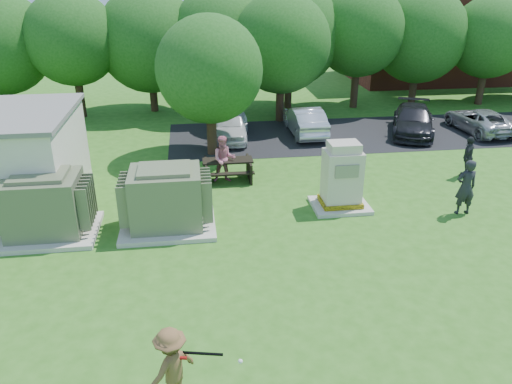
{
  "coord_description": "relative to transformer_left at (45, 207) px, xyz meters",
  "views": [
    {
      "loc": [
        -1.89,
        -10.09,
        7.58
      ],
      "look_at": [
        0.0,
        4.0,
        1.3
      ],
      "focal_mm": 35.0,
      "sensor_mm": 36.0,
      "label": 1
    }
  ],
  "objects": [
    {
      "name": "parking_strip",
      "position": [
        13.5,
        9.0,
        -0.96
      ],
      "size": [
        20.0,
        6.0,
        0.01
      ],
      "primitive_type": "cube",
      "color": "#232326",
      "rests_on": "ground"
    },
    {
      "name": "car_silver_b",
      "position": [
        19.29,
        8.58,
        -0.37
      ],
      "size": [
        2.21,
        4.41,
        1.2
      ],
      "primitive_type": "imported",
      "rotation": [
        0.0,
        0.0,
        3.19
      ],
      "color": "#A3A2A7",
      "rests_on": "ground"
    },
    {
      "name": "brick_building",
      "position": [
        24.5,
        22.5,
        3.03
      ],
      "size": [
        15.0,
        8.0,
        8.0
      ],
      "primitive_type": "cube",
      "color": "maroon",
      "rests_on": "ground"
    },
    {
      "name": "car_dark",
      "position": [
        15.78,
        8.71,
        -0.28
      ],
      "size": [
        3.64,
        5.16,
        1.39
      ],
      "primitive_type": "imported",
      "rotation": [
        0.0,
        0.0,
        -0.4
      ],
      "color": "black",
      "rests_on": "ground"
    },
    {
      "name": "car_silver_a",
      "position": [
        10.32,
        9.36,
        -0.27
      ],
      "size": [
        1.53,
        4.28,
        1.41
      ],
      "primitive_type": "imported",
      "rotation": [
        0.0,
        0.0,
        3.15
      ],
      "color": "silver",
      "rests_on": "ground"
    },
    {
      "name": "transformer_left",
      "position": [
        0.0,
        0.0,
        0.0
      ],
      "size": [
        3.0,
        2.4,
        2.07
      ],
      "color": "beige",
      "rests_on": "ground"
    },
    {
      "name": "tree_row",
      "position": [
        8.25,
        14.0,
        3.18
      ],
      "size": [
        41.3,
        13.3,
        7.3
      ],
      "color": "#47301E",
      "rests_on": "ground"
    },
    {
      "name": "transformer_right",
      "position": [
        3.7,
        0.0,
        0.0
      ],
      "size": [
        3.0,
        2.4,
        2.07
      ],
      "color": "beige",
      "rests_on": "ground"
    },
    {
      "name": "person_at_picnic",
      "position": [
        5.8,
        3.63,
        -0.04
      ],
      "size": [
        0.91,
        0.71,
        1.85
      ],
      "primitive_type": "imported",
      "rotation": [
        0.0,
        0.0,
        0.01
      ],
      "color": "#CD6C82",
      "rests_on": "ground"
    },
    {
      "name": "car_white",
      "position": [
        6.54,
        9.06,
        -0.28
      ],
      "size": [
        2.1,
        4.22,
        1.38
      ],
      "primitive_type": "imported",
      "rotation": [
        0.0,
        0.0,
        -0.12
      ],
      "color": "silver",
      "rests_on": "ground"
    },
    {
      "name": "batting_equipment",
      "position": [
        4.6,
        -7.3,
        0.1
      ],
      "size": [
        1.25,
        0.3,
        0.23
      ],
      "color": "black",
      "rests_on": "ground"
    },
    {
      "name": "ground",
      "position": [
        6.5,
        -4.5,
        -0.97
      ],
      "size": [
        120.0,
        120.0,
        0.0
      ],
      "primitive_type": "plane",
      "color": "#2D6619",
      "rests_on": "ground"
    },
    {
      "name": "generator_cabinet",
      "position": [
        9.64,
        0.72,
        0.07
      ],
      "size": [
        1.96,
        1.6,
        2.39
      ],
      "color": "beige",
      "rests_on": "ground"
    },
    {
      "name": "batter",
      "position": [
        4.0,
        -7.26,
        -0.13
      ],
      "size": [
        1.23,
        1.17,
        1.67
      ],
      "primitive_type": "imported",
      "rotation": [
        0.0,
        0.0,
        3.85
      ],
      "color": "brown",
      "rests_on": "ground"
    },
    {
      "name": "person_walking_right",
      "position": [
        15.49,
        2.88,
        -0.13
      ],
      "size": [
        0.96,
        1.01,
        1.68
      ],
      "primitive_type": "imported",
      "rotation": [
        0.0,
        0.0,
        3.98
      ],
      "color": "#27282D",
      "rests_on": "ground"
    },
    {
      "name": "picnic_table",
      "position": [
        5.95,
        3.79,
        -0.44
      ],
      "size": [
        1.97,
        1.47,
        0.84
      ],
      "color": "black",
      "rests_on": "ground"
    },
    {
      "name": "person_by_generator",
      "position": [
        13.63,
        -0.3,
        0.0
      ],
      "size": [
        0.71,
        0.47,
        1.94
      ],
      "primitive_type": "imported",
      "rotation": [
        0.0,
        0.0,
        3.15
      ],
      "color": "black",
      "rests_on": "ground"
    }
  ]
}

